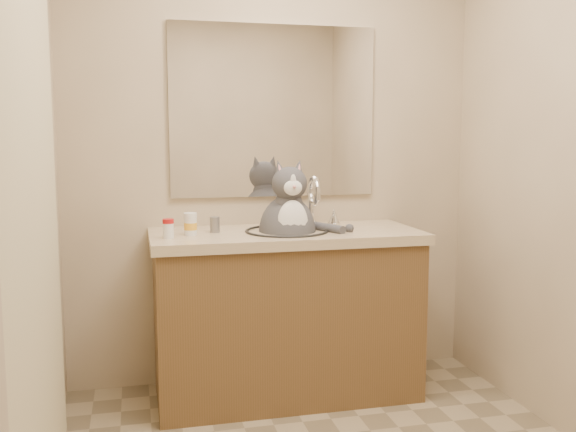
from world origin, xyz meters
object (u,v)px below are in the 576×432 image
object	(u,v)px
pill_bottle_redcap	(168,228)
grey_canister	(215,225)
pill_bottle_orange	(190,224)
cat	(288,227)

from	to	relation	value
pill_bottle_redcap	grey_canister	size ratio (longest dim) A/B	1.16
pill_bottle_orange	grey_canister	distance (m)	0.14
pill_bottle_redcap	pill_bottle_orange	bearing A→B (deg)	33.02
pill_bottle_orange	pill_bottle_redcap	bearing A→B (deg)	-146.98
cat	grey_canister	bearing A→B (deg)	170.51
pill_bottle_redcap	grey_canister	xyz separation A→B (m)	(0.23, 0.13, -0.01)
pill_bottle_orange	grey_canister	bearing A→B (deg)	24.02
cat	grey_canister	world-z (taller)	cat
cat	pill_bottle_orange	world-z (taller)	cat
cat	grey_canister	xyz separation A→B (m)	(-0.36, 0.06, 0.02)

